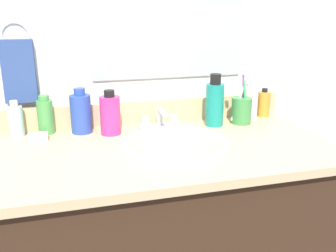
% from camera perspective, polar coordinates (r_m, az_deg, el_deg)
% --- Properties ---
extents(countertop, '(1.11, 0.57, 0.03)m').
position_cam_1_polar(countertop, '(1.23, -0.46, -3.77)').
color(countertop, '#D1B284').
rests_on(countertop, vanity_cabinet).
extents(backsplash, '(1.11, 0.02, 0.09)m').
position_cam_1_polar(backsplash, '(1.46, -3.23, 2.15)').
color(backsplash, '#D1B284').
rests_on(backsplash, countertop).
extents(back_wall, '(2.21, 0.04, 1.30)m').
position_cam_1_polar(back_wall, '(1.59, -3.58, -4.39)').
color(back_wall, silver).
rests_on(back_wall, ground_plane).
extents(mirror_panel, '(0.60, 0.01, 0.56)m').
position_cam_1_polar(mirror_panel, '(1.48, 0.14, 18.19)').
color(mirror_panel, '#B2BCC6').
extents(towel_ring, '(0.10, 0.01, 0.10)m').
position_cam_1_polar(towel_ring, '(1.43, -22.24, 12.57)').
color(towel_ring, silver).
extents(hand_towel, '(0.11, 0.04, 0.22)m').
position_cam_1_polar(hand_towel, '(1.43, -21.77, 7.74)').
color(hand_towel, '#334C8C').
extents(sink_basin, '(0.36, 0.36, 0.11)m').
position_cam_1_polar(sink_basin, '(1.24, 1.02, -4.26)').
color(sink_basin, white).
rests_on(sink_basin, countertop).
extents(faucet, '(0.16, 0.10, 0.08)m').
position_cam_1_polar(faucet, '(1.40, -1.19, 0.76)').
color(faucet, silver).
rests_on(faucet, countertop).
extents(bottle_gel_clear, '(0.05, 0.05, 0.13)m').
position_cam_1_polar(bottle_gel_clear, '(1.41, -22.16, 0.73)').
color(bottle_gel_clear, silver).
rests_on(bottle_gel_clear, countertop).
extents(bottle_shampoo_blue, '(0.07, 0.07, 0.16)m').
position_cam_1_polar(bottle_shampoo_blue, '(1.38, -13.13, 1.95)').
color(bottle_shampoo_blue, '#2D4CB2').
rests_on(bottle_shampoo_blue, countertop).
extents(bottle_oil_amber, '(0.05, 0.05, 0.12)m').
position_cam_1_polar(bottle_oil_amber, '(1.61, 14.38, 3.32)').
color(bottle_oil_amber, gold).
rests_on(bottle_oil_amber, countertop).
extents(bottle_lotion_white, '(0.06, 0.06, 0.14)m').
position_cam_1_polar(bottle_lotion_white, '(1.57, 12.42, 3.49)').
color(bottle_lotion_white, white).
rests_on(bottle_lotion_white, countertop).
extents(bottle_toner_green, '(0.06, 0.06, 0.14)m').
position_cam_1_polar(bottle_toner_green, '(1.40, -18.18, 1.46)').
color(bottle_toner_green, '#4C9E4C').
rests_on(bottle_toner_green, countertop).
extents(bottle_soap_pink, '(0.07, 0.07, 0.16)m').
position_cam_1_polar(bottle_soap_pink, '(1.34, -8.80, 1.74)').
color(bottle_soap_pink, '#D8338C').
rests_on(bottle_soap_pink, countertop).
extents(bottle_mouthwash_teal, '(0.07, 0.07, 0.20)m').
position_cam_1_polar(bottle_mouthwash_teal, '(1.44, 7.13, 3.51)').
color(bottle_mouthwash_teal, teal).
rests_on(bottle_mouthwash_teal, countertop).
extents(cup_green, '(0.09, 0.08, 0.19)m').
position_cam_1_polar(cup_green, '(1.49, 11.14, 2.45)').
color(cup_green, '#3F8C47').
rests_on(cup_green, countertop).
extents(soap_bar, '(0.06, 0.04, 0.02)m').
position_cam_1_polar(soap_bar, '(1.35, -19.16, -1.58)').
color(soap_bar, white).
rests_on(soap_bar, countertop).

